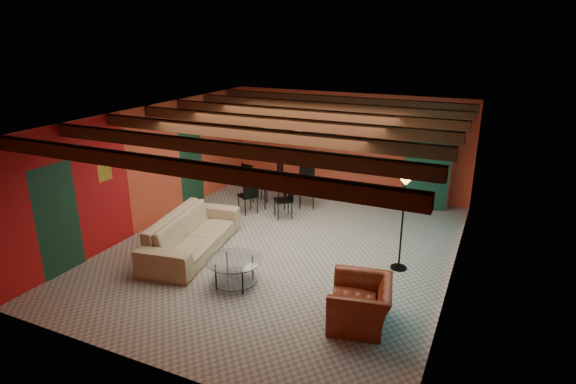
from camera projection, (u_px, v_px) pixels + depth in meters
The scene contains 11 objects.
room at pixel (286, 133), 9.03m from camera, with size 6.52×8.01×2.71m.
sofa at pixel (192, 234), 9.43m from camera, with size 2.66×1.04×0.78m, color tan.
armchair at pixel (360, 303), 7.12m from camera, with size 1.05×0.91×0.68m, color maroon.
coffee_table at pixel (235, 272), 8.22m from camera, with size 0.97×0.97×0.49m, color silver, non-canonical shape.
dining_table at pixel (275, 187), 11.83m from camera, with size 1.95×1.95×1.01m, color silver, non-canonical shape.
armoire at pixel (428, 172), 11.71m from camera, with size 1.03×0.50×1.80m, color maroon.
floor_lamp at pixel (402, 222), 8.57m from camera, with size 0.38×0.38×1.87m, color black, non-canonical shape.
ceiling_fan at pixel (284, 135), 8.94m from camera, with size 1.50×1.50×0.44m, color #472614, non-canonical shape.
painting at pixel (316, 130), 12.92m from camera, with size 1.05×0.03×0.65m, color black.
potted_plant at pixel (432, 126), 11.34m from camera, with size 0.46×0.40×0.51m, color #26661E.
vase at pixel (275, 164), 11.64m from camera, with size 0.17×0.17×0.18m, color orange.
Camera 1 is at (3.77, -7.96, 4.23)m, focal length 29.52 mm.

